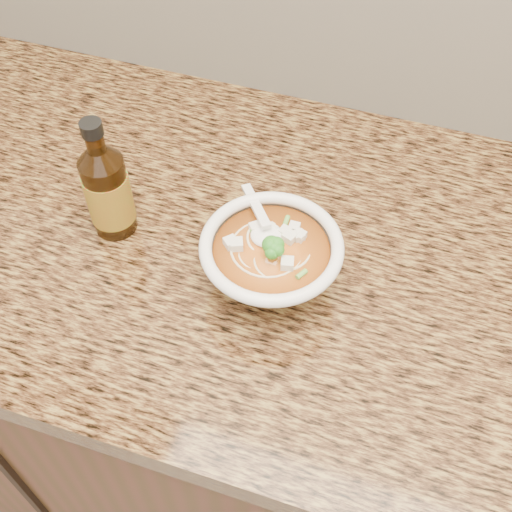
% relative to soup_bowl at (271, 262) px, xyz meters
% --- Properties ---
extents(cabinet, '(4.00, 0.65, 0.86)m').
position_rel_soup_bowl_xyz_m(cabinet, '(0.15, 0.07, -0.51)').
color(cabinet, '#382310').
rests_on(cabinet, ground).
extents(counter_slab, '(4.00, 0.68, 0.04)m').
position_rel_soup_bowl_xyz_m(counter_slab, '(0.15, 0.07, -0.06)').
color(counter_slab, olive).
rests_on(counter_slab, cabinet).
extents(soup_bowl, '(0.18, 0.19, 0.10)m').
position_rel_soup_bowl_xyz_m(soup_bowl, '(0.00, 0.00, 0.00)').
color(soup_bowl, white).
rests_on(soup_bowl, counter_slab).
extents(hot_sauce_bottle, '(0.06, 0.06, 0.19)m').
position_rel_soup_bowl_xyz_m(hot_sauce_bottle, '(-0.23, 0.02, 0.03)').
color(hot_sauce_bottle, '#311906').
rests_on(hot_sauce_bottle, counter_slab).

